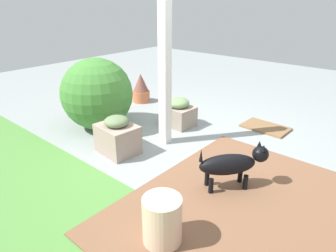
{
  "coord_description": "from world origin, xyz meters",
  "views": [
    {
      "loc": [
        -2.03,
        2.65,
        1.74
      ],
      "look_at": [
        0.15,
        0.11,
        0.3
      ],
      "focal_mm": 32.18,
      "sensor_mm": 36.0,
      "label": 1
    }
  ],
  "objects_px": {
    "stone_planter_mid": "(118,136)",
    "terracotta_pot_spiky": "(141,88)",
    "round_shrub": "(97,94)",
    "doormat": "(265,127)",
    "ceramic_urn": "(162,221)",
    "dog": "(232,164)",
    "stone_planter_nearest": "(178,113)",
    "porch_pillar": "(165,65)"
  },
  "relations": [
    {
      "from": "stone_planter_mid",
      "to": "terracotta_pot_spiky",
      "type": "relative_size",
      "value": 0.99
    },
    {
      "from": "round_shrub",
      "to": "doormat",
      "type": "distance_m",
      "value": 2.44
    },
    {
      "from": "stone_planter_mid",
      "to": "ceramic_urn",
      "type": "height_order",
      "value": "stone_planter_mid"
    },
    {
      "from": "round_shrub",
      "to": "doormat",
      "type": "bearing_deg",
      "value": -140.82
    },
    {
      "from": "stone_planter_mid",
      "to": "dog",
      "type": "relative_size",
      "value": 0.84
    },
    {
      "from": "round_shrub",
      "to": "ceramic_urn",
      "type": "xyz_separation_m",
      "value": [
        -2.17,
        1.08,
        -0.3
      ]
    },
    {
      "from": "stone_planter_nearest",
      "to": "terracotta_pot_spiky",
      "type": "distance_m",
      "value": 1.26
    },
    {
      "from": "porch_pillar",
      "to": "dog",
      "type": "bearing_deg",
      "value": 162.8
    },
    {
      "from": "stone_planter_nearest",
      "to": "dog",
      "type": "relative_size",
      "value": 0.78
    },
    {
      "from": "stone_planter_nearest",
      "to": "doormat",
      "type": "relative_size",
      "value": 0.75
    },
    {
      "from": "stone_planter_nearest",
      "to": "dog",
      "type": "bearing_deg",
      "value": 146.93
    },
    {
      "from": "stone_planter_mid",
      "to": "round_shrub",
      "type": "distance_m",
      "value": 0.91
    },
    {
      "from": "stone_planter_mid",
      "to": "dog",
      "type": "distance_m",
      "value": 1.43
    },
    {
      "from": "porch_pillar",
      "to": "dog",
      "type": "xyz_separation_m",
      "value": [
        -1.17,
        0.36,
        -0.73
      ]
    },
    {
      "from": "stone_planter_mid",
      "to": "round_shrub",
      "type": "relative_size",
      "value": 0.51
    },
    {
      "from": "stone_planter_nearest",
      "to": "doormat",
      "type": "xyz_separation_m",
      "value": [
        -1.04,
        -0.72,
        -0.18
      ]
    },
    {
      "from": "terracotta_pot_spiky",
      "to": "dog",
      "type": "relative_size",
      "value": 0.84
    },
    {
      "from": "ceramic_urn",
      "to": "doormat",
      "type": "distance_m",
      "value": 2.62
    },
    {
      "from": "porch_pillar",
      "to": "ceramic_urn",
      "type": "relative_size",
      "value": 5.09
    },
    {
      "from": "porch_pillar",
      "to": "stone_planter_nearest",
      "type": "height_order",
      "value": "porch_pillar"
    },
    {
      "from": "dog",
      "to": "stone_planter_mid",
      "type": "bearing_deg",
      "value": 8.83
    },
    {
      "from": "porch_pillar",
      "to": "stone_planter_nearest",
      "type": "relative_size",
      "value": 4.24
    },
    {
      "from": "terracotta_pot_spiky",
      "to": "stone_planter_nearest",
      "type": "bearing_deg",
      "value": 160.67
    },
    {
      "from": "stone_planter_nearest",
      "to": "doormat",
      "type": "distance_m",
      "value": 1.28
    },
    {
      "from": "porch_pillar",
      "to": "terracotta_pot_spiky",
      "type": "bearing_deg",
      "value": -34.25
    },
    {
      "from": "doormat",
      "to": "ceramic_urn",
      "type": "bearing_deg",
      "value": 97.05
    },
    {
      "from": "dog",
      "to": "terracotta_pot_spiky",
      "type": "bearing_deg",
      "value": -27.17
    },
    {
      "from": "stone_planter_mid",
      "to": "doormat",
      "type": "relative_size",
      "value": 0.81
    },
    {
      "from": "stone_planter_mid",
      "to": "porch_pillar",
      "type": "bearing_deg",
      "value": -113.33
    },
    {
      "from": "stone_planter_mid",
      "to": "stone_planter_nearest",
      "type": "bearing_deg",
      "value": -90.89
    },
    {
      "from": "stone_planter_mid",
      "to": "dog",
      "type": "xyz_separation_m",
      "value": [
        -1.42,
        -0.22,
        0.07
      ]
    },
    {
      "from": "round_shrub",
      "to": "stone_planter_nearest",
      "type": "bearing_deg",
      "value": -135.71
    },
    {
      "from": "stone_planter_nearest",
      "to": "terracotta_pot_spiky",
      "type": "height_order",
      "value": "terracotta_pot_spiky"
    },
    {
      "from": "stone_planter_nearest",
      "to": "round_shrub",
      "type": "bearing_deg",
      "value": 44.29
    },
    {
      "from": "round_shrub",
      "to": "doormat",
      "type": "height_order",
      "value": "round_shrub"
    },
    {
      "from": "terracotta_pot_spiky",
      "to": "doormat",
      "type": "height_order",
      "value": "terracotta_pot_spiky"
    },
    {
      "from": "terracotta_pot_spiky",
      "to": "round_shrub",
      "type": "bearing_deg",
      "value": 107.01
    },
    {
      "from": "ceramic_urn",
      "to": "round_shrub",
      "type": "bearing_deg",
      "value": -26.49
    },
    {
      "from": "round_shrub",
      "to": "dog",
      "type": "distance_m",
      "value": 2.23
    },
    {
      "from": "porch_pillar",
      "to": "ceramic_urn",
      "type": "bearing_deg",
      "value": 130.34
    },
    {
      "from": "doormat",
      "to": "stone_planter_nearest",
      "type": "bearing_deg",
      "value": 34.57
    },
    {
      "from": "porch_pillar",
      "to": "dog",
      "type": "distance_m",
      "value": 1.42
    }
  ]
}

